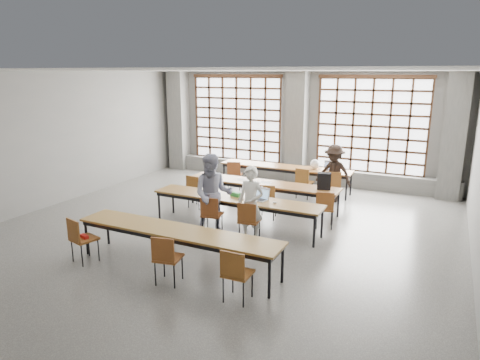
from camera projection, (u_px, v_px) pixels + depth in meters
name	position (u px, v px, depth m)	size (l,w,h in m)	color
floor	(218.00, 233.00, 9.49)	(11.00, 11.00, 0.00)	#4E4E4C
ceiling	(216.00, 71.00, 8.63)	(11.00, 11.00, 0.00)	silver
wall_back	(300.00, 127.00, 13.85)	(10.00, 10.00, 0.00)	slate
wall_left	(51.00, 140.00, 11.19)	(11.00, 11.00, 0.00)	slate
column_left	(179.00, 121.00, 15.52)	(0.60, 0.55, 3.50)	#565653
column_mid	(297.00, 128.00, 13.60)	(0.60, 0.55, 3.50)	#565653
column_right	(454.00, 137.00, 11.68)	(0.60, 0.55, 3.50)	#565653
window_left	(237.00, 119.00, 14.70)	(3.32, 0.12, 3.00)	white
window_right	(371.00, 126.00, 12.78)	(3.32, 0.12, 3.00)	white
sill_ledge	(296.00, 173.00, 14.04)	(9.80, 0.35, 0.50)	#565653
desk_row_a	(285.00, 168.00, 12.81)	(4.00, 0.70, 0.73)	brown
desk_row_b	(262.00, 185.00, 10.96)	(4.00, 0.70, 0.73)	brown
desk_row_c	(236.00, 200.00, 9.63)	(4.00, 0.70, 0.73)	brown
desk_row_d	(177.00, 233.00, 7.67)	(4.00, 0.70, 0.73)	brown
chair_back_left	(235.00, 172.00, 12.88)	(0.52, 0.52, 0.88)	brown
chair_back_mid	(304.00, 180.00, 11.95)	(0.46, 0.46, 0.88)	brown
chair_back_right	(333.00, 183.00, 11.60)	(0.53, 0.53, 0.88)	brown
chair_mid_left	(195.00, 188.00, 11.13)	(0.46, 0.46, 0.88)	brown
chair_mid_centre	(267.00, 198.00, 10.27)	(0.50, 0.51, 0.88)	brown
chair_mid_right	(325.00, 206.00, 9.67)	(0.52, 0.52, 0.88)	brown
chair_front_left	(211.00, 212.00, 9.24)	(0.49, 0.50, 0.88)	brown
chair_front_right	(248.00, 218.00, 8.86)	(0.46, 0.47, 0.88)	maroon
chair_near_left	(80.00, 236.00, 7.89)	(0.51, 0.51, 0.88)	brown
chair_near_mid	(166.00, 255.00, 7.06)	(0.49, 0.49, 0.88)	brown
chair_near_right	(236.00, 270.00, 6.51)	(0.43, 0.44, 0.88)	brown
student_male	(251.00, 204.00, 8.91)	(0.58, 0.38, 1.60)	silver
student_female	(213.00, 194.00, 9.27)	(0.87, 0.68, 1.79)	navy
student_back	(334.00, 173.00, 11.66)	(1.02, 0.58, 1.57)	black
laptop_front	(261.00, 197.00, 9.46)	(0.41, 0.37, 0.26)	#BABABF
laptop_back	(330.00, 168.00, 12.30)	(0.40, 0.35, 0.26)	#AAABAF
mouse	(275.00, 202.00, 9.19)	(0.10, 0.06, 0.04)	silver
green_box	(235.00, 194.00, 9.70)	(0.25, 0.09, 0.09)	#297E31
phone	(241.00, 199.00, 9.45)	(0.13, 0.06, 0.01)	black
paper_sheet_a	(242.00, 179.00, 11.24)	(0.30, 0.21, 0.00)	white
paper_sheet_b	(250.00, 181.00, 11.03)	(0.30, 0.21, 0.00)	white
paper_sheet_c	(265.00, 183.00, 10.90)	(0.30, 0.21, 0.00)	silver
backpack	(324.00, 181.00, 10.25)	(0.32, 0.20, 0.40)	black
plastic_bag	(315.00, 164.00, 12.42)	(0.26, 0.21, 0.29)	white
red_pouch	(84.00, 236.00, 7.96)	(0.20, 0.08, 0.06)	#B31B16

